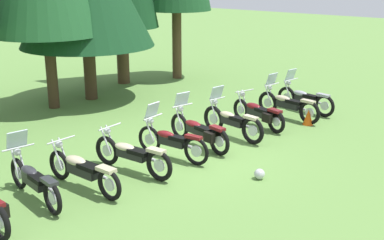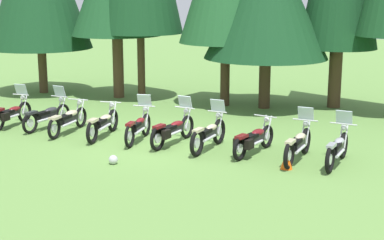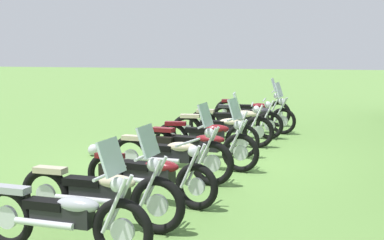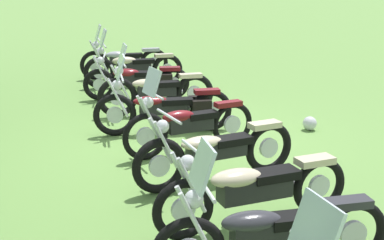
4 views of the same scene
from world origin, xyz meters
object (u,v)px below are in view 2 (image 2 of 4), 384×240
object	(u,v)px
motorcycle_0	(11,114)
dropped_helmet	(113,160)
motorcycle_3	(103,123)
motorcycle_8	(298,144)
motorcycle_5	(172,129)
motorcycle_9	(338,148)
motorcycle_2	(68,119)
traffic_cone	(287,160)
motorcycle_6	(209,134)
motorcycle_7	(253,139)
motorcycle_1	(48,115)
motorcycle_4	(139,126)

from	to	relation	value
motorcycle_0	dropped_helmet	distance (m)	5.89
motorcycle_0	dropped_helmet	size ratio (longest dim) A/B	8.88
motorcycle_3	motorcycle_8	bearing A→B (deg)	-99.67
dropped_helmet	motorcycle_8	bearing A→B (deg)	21.46
motorcycle_5	motorcycle_9	bearing A→B (deg)	-85.29
motorcycle_2	motorcycle_9	distance (m)	8.61
traffic_cone	dropped_helmet	bearing A→B (deg)	-167.42
motorcycle_9	motorcycle_6	bearing A→B (deg)	92.43
motorcycle_3	motorcycle_5	size ratio (longest dim) A/B	1.00
motorcycle_0	motorcycle_7	world-z (taller)	motorcycle_0
motorcycle_3	dropped_helmet	size ratio (longest dim) A/B	9.59
motorcycle_8	motorcycle_5	bearing A→B (deg)	89.62
motorcycle_2	motorcycle_3	bearing A→B (deg)	-96.30
motorcycle_5	motorcycle_8	size ratio (longest dim) A/B	1.00
motorcycle_1	motorcycle_6	size ratio (longest dim) A/B	1.01
motorcycle_3	motorcycle_7	size ratio (longest dim) A/B	1.07
motorcycle_0	motorcycle_4	xyz separation A→B (m)	(4.85, -0.44, 0.01)
motorcycle_0	motorcycle_3	world-z (taller)	motorcycle_0
motorcycle_1	dropped_helmet	xyz separation A→B (m)	(3.84, -3.07, -0.34)
motorcycle_7	dropped_helmet	bearing A→B (deg)	138.44
dropped_helmet	motorcycle_5	bearing A→B (deg)	70.91
motorcycle_3	motorcycle_2	bearing A→B (deg)	80.00
motorcycle_0	motorcycle_3	size ratio (longest dim) A/B	0.93
motorcycle_5	motorcycle_7	size ratio (longest dim) A/B	1.07
motorcycle_4	dropped_helmet	size ratio (longest dim) A/B	8.89
motorcycle_3	motorcycle_8	world-z (taller)	motorcycle_8
motorcycle_5	dropped_helmet	bearing A→B (deg)	173.07
motorcycle_4	traffic_cone	bearing A→B (deg)	-110.01
dropped_helmet	traffic_cone	bearing A→B (deg)	12.58
motorcycle_4	motorcycle_7	distance (m)	3.66
motorcycle_0	motorcycle_8	bearing A→B (deg)	-93.56
motorcycle_9	motorcycle_7	bearing A→B (deg)	90.86
motorcycle_2	traffic_cone	distance (m)	7.54
motorcycle_1	motorcycle_3	world-z (taller)	motorcycle_1
motorcycle_2	motorcycle_6	size ratio (longest dim) A/B	1.05
motorcycle_7	motorcycle_9	distance (m)	2.36
motorcycle_4	traffic_cone	xyz separation A→B (m)	(4.76, -1.43, -0.23)
motorcycle_4	dropped_helmet	bearing A→B (deg)	-176.62
motorcycle_5	motorcycle_3	bearing A→B (deg)	98.33
motorcycle_7	motorcycle_9	xyz separation A→B (m)	(2.34, -0.33, 0.03)
motorcycle_1	motorcycle_5	world-z (taller)	motorcycle_5
motorcycle_1	motorcycle_2	world-z (taller)	motorcycle_1
motorcycle_0	motorcycle_6	size ratio (longest dim) A/B	0.97
motorcycle_1	motorcycle_5	size ratio (longest dim) A/B	0.97
motorcycle_4	dropped_helmet	xyz separation A→B (m)	(0.28, -2.43, -0.35)
motorcycle_3	motorcycle_4	bearing A→B (deg)	-98.62
motorcycle_3	motorcycle_0	bearing A→B (deg)	81.87
motorcycle_9	motorcycle_5	bearing A→B (deg)	91.39
motorcycle_0	traffic_cone	bearing A→B (deg)	-98.51
motorcycle_1	motorcycle_6	world-z (taller)	motorcycle_6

